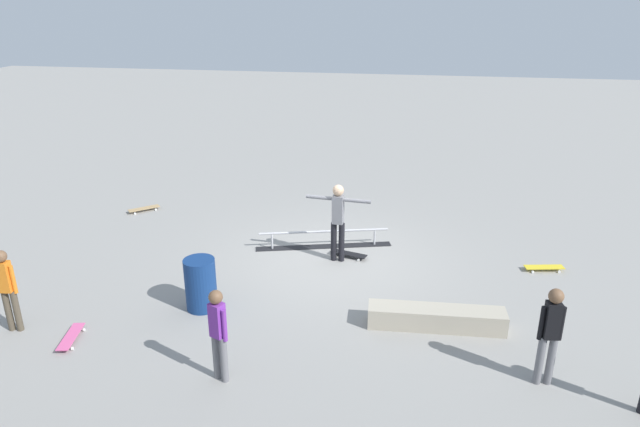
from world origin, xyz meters
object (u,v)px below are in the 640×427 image
skateboard_main (349,254)px  loose_skateboard_pink (71,337)px  bystander_purple_shirt (218,330)px  loose_skateboard_yellow (544,267)px  grind_rail (324,240)px  bystander_black_shirt (550,331)px  skate_ledge (436,318)px  loose_skateboard_natural (144,209)px  bystander_orange_shirt (7,286)px  trash_bin (201,284)px  skater_main (338,217)px

skateboard_main → loose_skateboard_pink: bearing=59.9°
bystander_purple_shirt → loose_skateboard_yellow: (-5.41, -4.53, -0.77)m
grind_rail → loose_skateboard_pink: size_ratio=3.66×
loose_skateboard_pink → loose_skateboard_yellow: size_ratio=1.00×
grind_rail → skateboard_main: bearing=129.7°
grind_rail → loose_skateboard_yellow: size_ratio=3.66×
bystander_black_shirt → skateboard_main: bearing=-56.0°
skate_ledge → bystander_purple_shirt: bearing=31.9°
bystander_purple_shirt → loose_skateboard_yellow: size_ratio=1.81×
bystander_purple_shirt → bystander_black_shirt: (-4.68, -0.72, 0.04)m
skate_ledge → loose_skateboard_natural: (7.47, -4.36, -0.11)m
skateboard_main → loose_skateboard_natural: size_ratio=1.13×
skateboard_main → loose_skateboard_natural: bearing=-1.8°
skateboard_main → bystander_black_shirt: 5.09m
bystander_purple_shirt → loose_skateboard_pink: bearing=13.3°
skateboard_main → bystander_orange_shirt: bearing=52.3°
grind_rail → loose_skateboard_yellow: bearing=159.8°
grind_rail → loose_skateboard_natural: 5.22m
grind_rail → loose_skateboard_pink: (3.50, 4.38, -0.10)m
loose_skateboard_yellow → grind_rail: bearing=-15.8°
loose_skateboard_natural → trash_bin: (-3.29, 4.42, 0.41)m
skate_ledge → skateboard_main: size_ratio=2.82×
grind_rail → skater_main: size_ratio=1.77×
bystander_purple_shirt → trash_bin: size_ratio=1.54×
bystander_black_shirt → loose_skateboard_pink: 7.51m
bystander_purple_shirt → loose_skateboard_yellow: bearing=-115.9°
skate_ledge → loose_skateboard_yellow: skate_ledge is taller
skateboard_main → loose_skateboard_natural: same height
skateboard_main → trash_bin: bearing=63.6°
bystander_purple_shirt → bystander_black_shirt: 4.74m
trash_bin → grind_rail: bearing=-120.1°
grind_rail → loose_skateboard_natural: bearing=-31.1°
skater_main → skate_ledge: bearing=136.8°
bystander_orange_shirt → loose_skateboard_yellow: (-9.30, -3.86, -0.77)m
skater_main → loose_skateboard_yellow: size_ratio=2.07×
grind_rail → loose_skateboard_yellow: grind_rail is taller
loose_skateboard_natural → loose_skateboard_yellow: (-9.72, 1.79, 0.00)m
loose_skateboard_yellow → skate_ledge: bearing=37.7°
grind_rail → loose_skateboard_natural: (5.03, -1.41, -0.10)m
loose_skateboard_yellow → bystander_orange_shirt: bearing=11.5°
skate_ledge → skateboard_main: (1.82, -2.51, -0.11)m
loose_skateboard_natural → bystander_purple_shirt: bearing=82.1°
loose_skateboard_pink → loose_skateboard_yellow: bearing=104.1°
skateboard_main → bystander_orange_shirt: size_ratio=0.55×
bystander_black_shirt → loose_skateboard_pink: bearing=-6.2°
skate_ledge → bystander_orange_shirt: bearing=10.4°
loose_skateboard_natural → skateboard_main: bearing=119.8°
skater_main → bystander_orange_shirt: skater_main is taller
skate_ledge → skateboard_main: 3.11m
skater_main → loose_skateboard_pink: 5.49m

